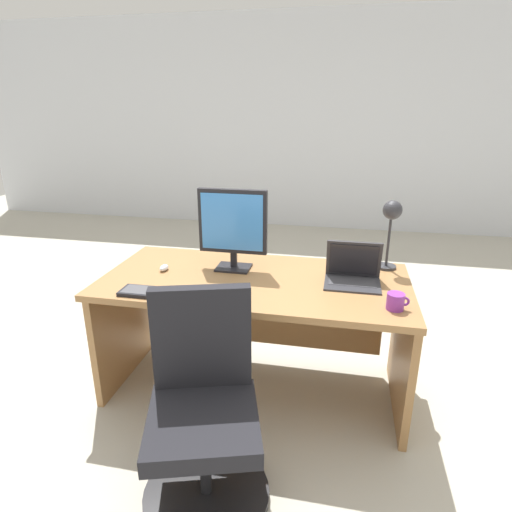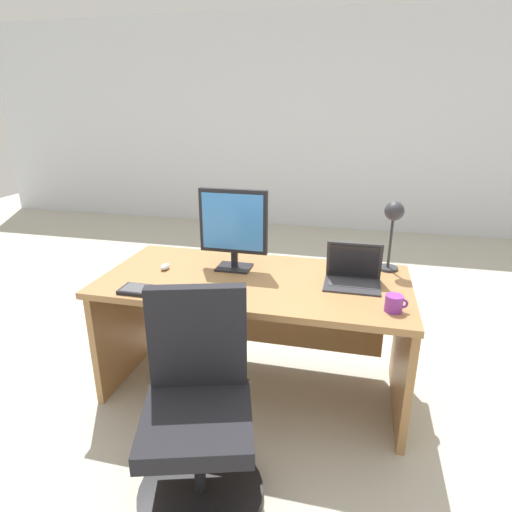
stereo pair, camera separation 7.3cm
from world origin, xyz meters
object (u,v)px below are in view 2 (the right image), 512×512
object	(u,v)px
mouse	(165,267)
office_chair	(198,418)
desk	(256,307)
coffee_mug	(394,303)
laptop	(353,271)
monitor	(233,225)
keyboard	(153,291)
desk_lamp	(393,221)

from	to	relation	value
mouse	office_chair	distance (m)	0.98
desk	coffee_mug	world-z (taller)	coffee_mug
laptop	mouse	xyz separation A→B (m)	(-1.09, -0.06, -0.05)
desk	monitor	distance (m)	0.51
laptop	keyboard	world-z (taller)	laptop
keyboard	monitor	bearing A→B (deg)	54.95
desk	office_chair	size ratio (longest dim) A/B	1.85
monitor	office_chair	xyz separation A→B (m)	(0.09, -0.88, -0.63)
desk_lamp	mouse	bearing A→B (deg)	-167.34
desk	desk_lamp	world-z (taller)	desk_lamp
desk	mouse	world-z (taller)	mouse
coffee_mug	office_chair	xyz separation A→B (m)	(-0.81, -0.52, -0.40)
laptop	coffee_mug	bearing A→B (deg)	-57.38
desk	laptop	bearing A→B (deg)	2.26
desk	coffee_mug	distance (m)	0.83
keyboard	office_chair	bearing A→B (deg)	-47.77
monitor	desk_lamp	world-z (taller)	monitor
monitor	desk	bearing A→B (deg)	-25.22
keyboard	coffee_mug	xyz separation A→B (m)	(1.21, 0.08, 0.03)
mouse	coffee_mug	xyz separation A→B (m)	(1.29, -0.25, 0.02)
keyboard	office_chair	world-z (taller)	office_chair
desk	keyboard	world-z (taller)	keyboard
keyboard	coffee_mug	world-z (taller)	coffee_mug
monitor	desk_lamp	distance (m)	0.91
desk	office_chair	xyz separation A→B (m)	(-0.07, -0.81, -0.15)
mouse	office_chair	world-z (taller)	office_chair
mouse	coffee_mug	world-z (taller)	coffee_mug
mouse	coffee_mug	distance (m)	1.32
laptop	desk_lamp	xyz separation A→B (m)	(0.20, 0.23, 0.24)
desk	laptop	world-z (taller)	laptop
monitor	keyboard	xyz separation A→B (m)	(-0.31, -0.44, -0.26)
mouse	office_chair	size ratio (longest dim) A/B	0.09
desk	monitor	xyz separation A→B (m)	(-0.15, 0.07, 0.48)
desk	mouse	xyz separation A→B (m)	(-0.55, -0.04, 0.22)
coffee_mug	office_chair	size ratio (longest dim) A/B	0.12
desk_lamp	keyboard	bearing A→B (deg)	-152.81
keyboard	desk_lamp	distance (m)	1.39
laptop	desk_lamp	world-z (taller)	desk_lamp
mouse	desk_lamp	bearing A→B (deg)	12.66
monitor	office_chair	bearing A→B (deg)	-84.23
coffee_mug	office_chair	bearing A→B (deg)	-147.25
monitor	mouse	bearing A→B (deg)	-164.03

